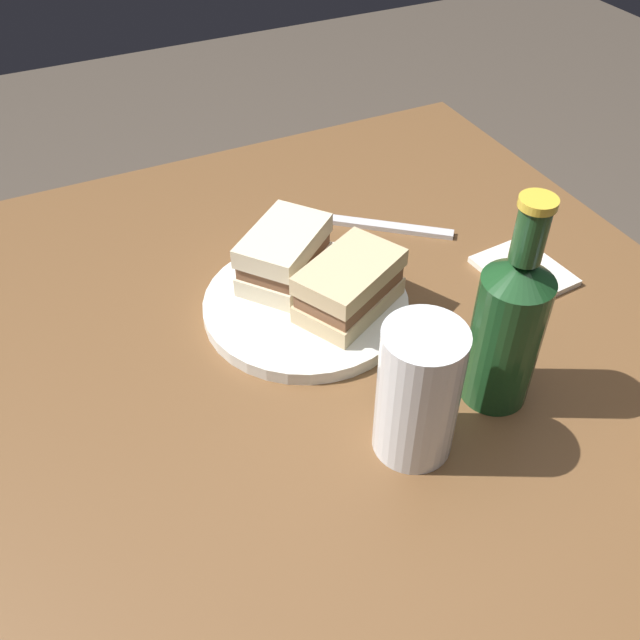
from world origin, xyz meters
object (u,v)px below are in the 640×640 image
Objects in this scene: sandwich_half_left at (350,286)px; cider_bottle at (508,326)px; sandwich_half_right at (284,255)px; pint_glass at (417,399)px; plate at (306,305)px; napkin at (524,271)px; fork at (387,227)px.

cider_bottle reaches higher than sandwich_half_left.
sandwich_half_left is 1.04× the size of sandwich_half_right.
sandwich_half_right is at bearing -176.76° from pint_glass.
napkin is (0.05, 0.28, -0.00)m from plate.
plate is 0.07m from sandwich_half_left.
napkin is (-0.17, 0.27, -0.06)m from pint_glass.
cider_bottle reaches higher than plate.
napkin is at bearing 78.88° from plate.
napkin is 0.19m from fork.
pint_glass is (0.28, 0.02, 0.02)m from sandwich_half_right.
napkin is at bearing 122.31° from pint_glass.
sandwich_half_left is 0.60× the size of cider_bottle.
sandwich_half_right reaches higher than fork.
sandwich_half_left is 0.20m from fork.
cider_bottle is at bearing 119.43° from fork.
sandwich_half_left is 0.80× the size of fork.
pint_glass is at bearing 2.89° from plate.
pint_glass is at bearing -79.43° from cider_bottle.
fork is at bearing -146.41° from napkin.
sandwich_half_right is 0.31m from napkin.
cider_bottle is at bearing 100.57° from pint_glass.
sandwich_half_left is at bearing -95.14° from napkin.
plate is 0.28m from napkin.
sandwich_half_left is at bearing 50.14° from plate.
napkin is (0.11, 0.28, -0.05)m from sandwich_half_right.
fork is (-0.31, 0.05, -0.09)m from cider_bottle.
plate is 1.35× the size of fork.
pint_glass is 0.37m from fork.
pint_glass is (0.19, -0.03, 0.02)m from sandwich_half_left.
sandwich_half_right is 0.28m from pint_glass.
fork is at bearing 154.06° from pint_glass.
plate is at bearing -129.86° from sandwich_half_left.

